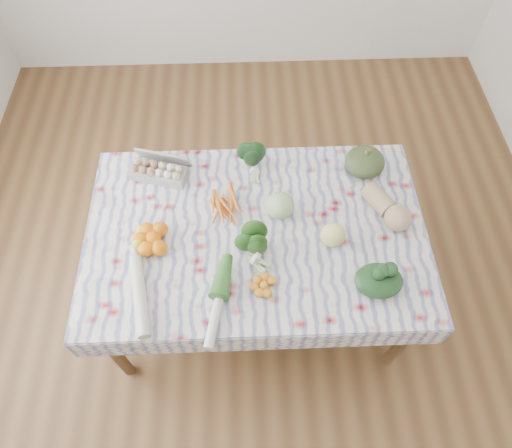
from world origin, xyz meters
name	(u,v)px	position (x,y,z in m)	size (l,w,h in m)	color
ground	(256,295)	(0.00, 0.00, 0.00)	(4.50, 4.50, 0.00)	brown
dining_table	(256,239)	(0.00, 0.00, 0.68)	(1.60, 1.00, 0.75)	brown
tablecloth	(256,231)	(0.00, 0.00, 0.76)	(1.66, 1.06, 0.01)	silver
egg_carton	(158,172)	(-0.50, 0.35, 0.80)	(0.29, 0.12, 0.08)	#9D9D98
carrot_bunch	(224,206)	(-0.15, 0.13, 0.78)	(0.21, 0.19, 0.04)	orange
kale_bunch	(254,162)	(0.00, 0.38, 0.82)	(0.14, 0.13, 0.13)	#153616
kabocha_squash	(365,162)	(0.58, 0.36, 0.83)	(0.20, 0.20, 0.13)	#374821
cabbage	(280,206)	(0.12, 0.10, 0.83)	(0.14, 0.14, 0.14)	#A0BB79
butternut_squash	(388,206)	(0.65, 0.08, 0.83)	(0.13, 0.28, 0.13)	tan
orange_cluster	(153,239)	(-0.49, -0.05, 0.80)	(0.24, 0.24, 0.08)	orange
broccoli	(247,250)	(-0.05, -0.14, 0.82)	(0.16, 0.16, 0.12)	#234E17
mandarin_cluster	(264,285)	(0.03, -0.30, 0.78)	(0.14, 0.14, 0.04)	orange
grapefruit	(333,235)	(0.36, -0.07, 0.82)	(0.12, 0.12, 0.12)	#E6E07C
spinach_bag	(379,280)	(0.53, -0.31, 0.81)	(0.22, 0.17, 0.10)	black
daikon	(140,295)	(-0.52, -0.34, 0.79)	(0.06, 0.06, 0.41)	beige
leek	(218,302)	(-0.18, -0.38, 0.78)	(0.05, 0.05, 0.42)	silver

